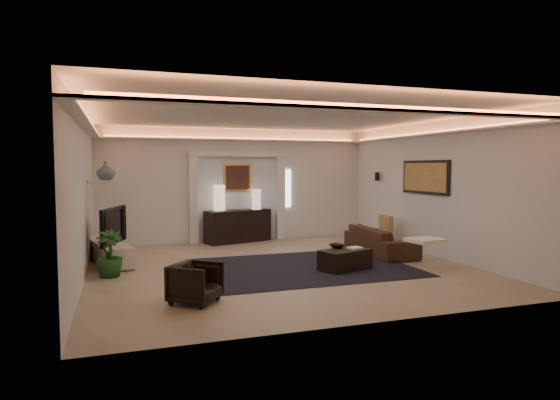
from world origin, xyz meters
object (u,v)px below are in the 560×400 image
object	(u,v)px
console	(238,226)
sofa	(380,241)
coffee_table	(345,259)
armchair	(195,283)

from	to	relation	value
console	sofa	bearing A→B (deg)	-62.69
coffee_table	armchair	size ratio (longest dim) A/B	1.51
sofa	coffee_table	size ratio (longest dim) A/B	2.14
console	armchair	xyz separation A→B (m)	(-1.87, -5.17, -0.11)
console	coffee_table	size ratio (longest dim) A/B	1.78
coffee_table	armchair	distance (m)	3.25
sofa	coffee_table	xyz separation A→B (m)	(-1.47, -1.22, -0.09)
armchair	sofa	bearing A→B (deg)	-22.37
coffee_table	armchair	world-z (taller)	armchair
console	armchair	distance (m)	5.50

